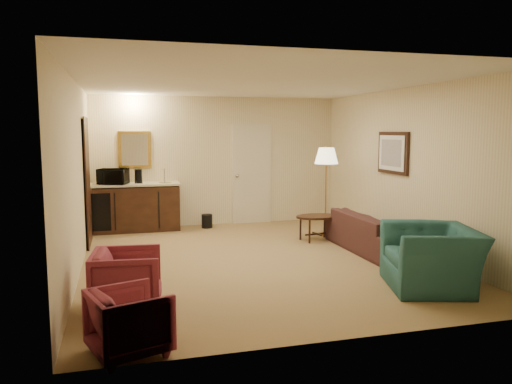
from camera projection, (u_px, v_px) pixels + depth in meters
ground at (257, 259)px, 7.46m from camera, size 6.00×6.00×0.00m
room_walls at (238, 143)px, 7.97m from camera, size 5.02×6.01×2.61m
wetbar_cabinet at (137, 207)px, 9.58m from camera, size 1.64×0.58×0.92m
sofa at (374, 226)px, 7.95m from camera, size 0.61×2.07×0.81m
teal_armchair at (432, 247)px, 6.06m from camera, size 1.05×1.32×1.01m
rose_chair_near at (127, 277)px, 5.32m from camera, size 0.73×0.77×0.72m
rose_chair_far at (129, 319)px, 4.26m from camera, size 0.74×0.76×0.63m
coffee_table at (317, 228)px, 8.75m from camera, size 0.85×0.64×0.44m
floor_lamp at (326, 191)px, 9.15m from camera, size 0.45×0.45×1.62m
waste_bin at (207, 221)px, 9.91m from camera, size 0.28×0.28×0.27m
microwave at (113, 175)px, 9.34m from camera, size 0.59×0.45×0.36m
coffee_maker at (138, 176)px, 9.54m from camera, size 0.16×0.16×0.27m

